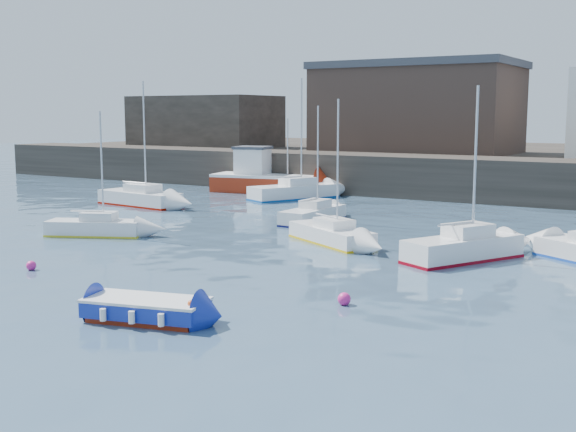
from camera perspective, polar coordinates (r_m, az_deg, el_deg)
The scene contains 16 objects.
water at distance 23.80m, azimuth -15.33°, elevation -7.08°, with size 220.00×220.00×0.00m, color #2D4760.
quay_wall at distance 53.58m, azimuth 12.93°, elevation 2.97°, with size 90.00×5.00×3.00m, color #28231E.
land_strip at distance 70.85m, azimuth 17.57°, elevation 3.92°, with size 90.00×32.00×2.80m, color #28231E.
warehouse at distance 62.95m, azimuth 10.18°, elevation 8.45°, with size 16.40×10.40×7.60m.
bldg_west at distance 73.05m, azimuth -6.58°, elevation 7.43°, with size 14.00×8.00×5.00m.
blue_dinghy at distance 21.94m, azimuth -11.14°, elevation -7.18°, with size 3.95×2.45×0.70m.
fishing_boat at distance 56.51m, azimuth -1.85°, elevation 3.03°, with size 9.10×4.92×5.71m.
sailboat_a at distance 37.61m, azimuth -14.97°, elevation -0.85°, with size 4.99×3.42×6.23m.
sailboat_b at distance 34.27m, azimuth 3.45°, elevation -1.43°, with size 5.41×4.06×6.77m.
sailboat_c at distance 31.14m, azimuth 13.70°, elevation -2.41°, with size 4.10×5.70×7.26m.
sailboat_e at distance 49.16m, azimuth -11.60°, elevation 1.43°, with size 6.55×2.72×8.19m.
sailboat_f at distance 40.83m, azimuth 2.01°, elevation 0.15°, with size 1.70×5.06×6.54m.
sailboat_h at distance 51.99m, azimuth 0.49°, elevation 1.98°, with size 4.82×6.94×8.59m.
buoy_near at distance 30.22m, azimuth -19.61°, elevation -4.04°, with size 0.39×0.39×0.39m, color #E72488.
buoy_mid at distance 23.48m, azimuth 4.46°, elevation -7.01°, with size 0.43×0.43×0.43m, color #E72488.
buoy_far at distance 35.58m, azimuth 1.50°, elevation -1.79°, with size 0.35×0.35×0.35m, color #E72488.
Camera 1 is at (16.85, -15.65, 6.12)m, focal length 45.00 mm.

